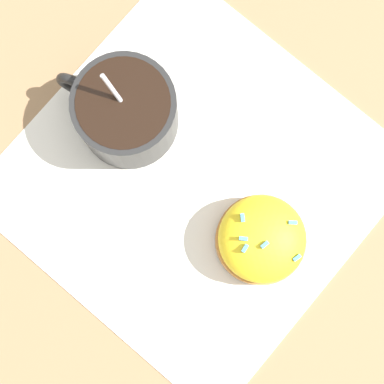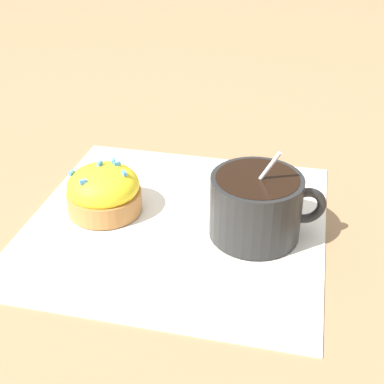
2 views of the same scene
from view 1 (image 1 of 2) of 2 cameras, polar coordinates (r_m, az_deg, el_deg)
name	(u,v)px [view 1 (image 1 of 2)]	position (r m, az deg, el deg)	size (l,w,h in m)	color
ground_plane	(194,181)	(0.59, 0.21, 1.01)	(3.00, 3.00, 0.00)	#93704C
paper_napkin	(194,180)	(0.59, 0.22, 1.03)	(0.32, 0.32, 0.00)	white
coffee_cup	(125,111)	(0.57, -5.98, 7.17)	(0.11, 0.09, 0.10)	black
frosted_pastry	(261,239)	(0.56, 6.18, -4.20)	(0.08, 0.08, 0.06)	#B2753D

